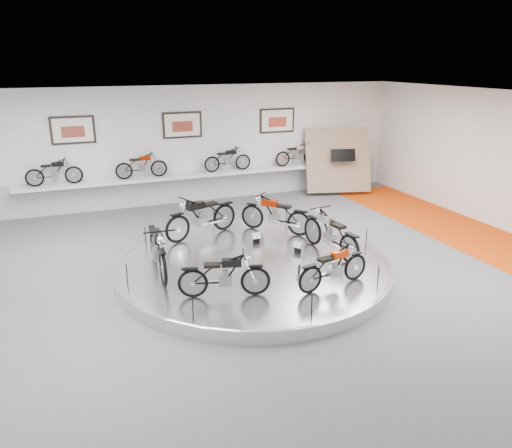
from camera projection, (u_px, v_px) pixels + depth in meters
name	position (u px, v px, depth m)	size (l,w,h in m)	color
floor	(258.00, 278.00, 11.53)	(16.00, 16.00, 0.00)	#515154
ceiling	(259.00, 101.00, 10.28)	(16.00, 16.00, 0.00)	white
wall_back	(183.00, 145.00, 17.09)	(16.00, 16.00, 0.00)	white
orange_carpet_strip	(485.00, 241.00, 13.89)	(2.40, 12.60, 0.01)	#C83C07
dado_band	(185.00, 187.00, 17.53)	(15.68, 0.04, 1.10)	#BCBCBA
display_platform	(254.00, 267.00, 11.75)	(6.40, 6.40, 0.30)	silver
platform_rim	(254.00, 263.00, 11.71)	(6.40, 6.40, 0.10)	#B2B2BA
shelf	(186.00, 176.00, 17.14)	(11.00, 0.55, 0.10)	silver
poster_left	(73.00, 130.00, 15.62)	(1.35, 0.06, 0.88)	#EEE5CE
poster_center	(182.00, 125.00, 16.83)	(1.35, 0.06, 0.88)	#EEE5CE
poster_right	(277.00, 121.00, 18.05)	(1.35, 0.06, 0.88)	#EEE5CE
display_panel	(338.00, 160.00, 18.47)	(2.40, 0.12, 2.40)	#907759
shelf_bike_a	(54.00, 174.00, 15.55)	(1.22, 0.42, 0.73)	black
shelf_bike_b	(142.00, 167.00, 16.49)	(1.22, 0.42, 0.73)	#831700
shelf_bike_c	(228.00, 161.00, 17.53)	(1.22, 0.42, 0.73)	black
shelf_bike_d	(297.00, 156.00, 18.47)	(1.22, 0.42, 0.73)	#B8B7BC
bike_a	(275.00, 214.00, 13.55)	(1.75, 0.62, 1.03)	#831700
bike_b	(202.00, 216.00, 13.21)	(1.92, 0.68, 1.13)	black
bike_c	(158.00, 248.00, 10.99)	(1.91, 0.67, 1.12)	black
bike_d	(224.00, 275.00, 9.85)	(1.57, 0.55, 0.92)	black
bike_e	(334.00, 267.00, 10.29)	(1.52, 0.54, 0.89)	#C62C02
bike_f	(330.00, 233.00, 12.03)	(1.82, 0.64, 1.07)	#B8B7BC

